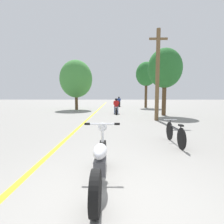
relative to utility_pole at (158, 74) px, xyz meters
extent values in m
plane|color=gray|center=(-2.67, -8.63, -2.86)|extent=(120.00, 120.00, 0.00)
cube|color=yellow|center=(-4.37, 4.03, -2.85)|extent=(0.14, 48.00, 0.01)
cylinder|color=brown|center=(0.00, 0.00, -0.09)|extent=(0.24, 0.24, 5.54)
cube|color=brown|center=(0.00, 0.00, 2.08)|extent=(1.10, 0.10, 0.12)
cylinder|color=#513A23|center=(1.21, 2.71, -1.46)|extent=(0.32, 0.32, 2.80)
ellipsoid|color=#286B2D|center=(1.21, 2.71, 0.76)|extent=(2.60, 2.34, 2.98)
cylinder|color=#513A23|center=(1.34, 11.13, -1.17)|extent=(0.32, 0.32, 3.38)
ellipsoid|color=#286B2D|center=(1.34, 11.13, 1.34)|extent=(2.58, 2.32, 2.96)
cylinder|color=#513A23|center=(-6.74, 8.03, -1.75)|extent=(0.32, 0.32, 2.21)
ellipsoid|color=#42893D|center=(-6.74, 8.03, 0.45)|extent=(3.47, 3.12, 3.99)
cylinder|color=black|center=(-2.90, -7.22, -2.56)|extent=(0.12, 0.60, 0.60)
cylinder|color=black|center=(-2.90, -8.72, -2.56)|extent=(0.12, 0.60, 0.60)
ellipsoid|color=silver|center=(-2.90, -7.97, -2.24)|extent=(0.24, 0.62, 0.22)
cube|color=#4C4C51|center=(-2.90, -7.97, -2.51)|extent=(0.20, 0.36, 0.24)
cylinder|color=silver|center=(-2.90, -7.31, -2.21)|extent=(0.06, 0.23, 0.70)
cylinder|color=silver|center=(-2.90, -7.40, -1.87)|extent=(0.60, 0.04, 0.04)
cylinder|color=black|center=(-3.20, -7.40, -1.87)|extent=(0.11, 0.05, 0.05)
cylinder|color=black|center=(-2.60, -7.40, -1.87)|extent=(0.11, 0.05, 0.05)
sphere|color=silver|center=(-2.90, -7.31, -1.95)|extent=(0.19, 0.19, 0.19)
cylinder|color=black|center=(-2.47, 4.59, -2.57)|extent=(0.12, 0.57, 0.57)
cylinder|color=black|center=(-2.47, 3.17, -2.57)|extent=(0.12, 0.57, 0.57)
cube|color=silver|center=(-2.47, 3.88, -2.39)|extent=(0.20, 0.91, 0.28)
cylinder|color=silver|center=(-2.47, 4.49, -1.93)|extent=(0.50, 0.03, 0.03)
cylinder|color=slate|center=(-2.60, 3.83, -2.55)|extent=(0.11, 0.11, 0.61)
cylinder|color=slate|center=(-2.34, 3.83, -2.55)|extent=(0.11, 0.11, 0.61)
cube|color=red|center=(-2.47, 3.86, -2.00)|extent=(0.34, 0.27, 0.52)
cylinder|color=red|center=(-2.67, 4.02, -1.95)|extent=(0.08, 0.41, 0.32)
cylinder|color=red|center=(-2.27, 4.02, -1.95)|extent=(0.08, 0.41, 0.32)
sphere|color=black|center=(-2.47, 3.90, -1.65)|extent=(0.22, 0.22, 0.22)
cylinder|color=black|center=(-1.98, 13.98, -2.54)|extent=(0.12, 0.63, 0.63)
cylinder|color=black|center=(-1.98, 12.57, -2.54)|extent=(0.12, 0.63, 0.63)
cube|color=maroon|center=(-1.98, 13.27, -2.36)|extent=(0.20, 0.90, 0.28)
cylinder|color=silver|center=(-1.98, 13.88, -1.88)|extent=(0.50, 0.03, 0.03)
cylinder|color=#38383D|center=(-2.11, 13.22, -2.54)|extent=(0.11, 0.11, 0.63)
cylinder|color=#38383D|center=(-1.85, 13.22, -2.54)|extent=(0.11, 0.11, 0.63)
cube|color=navy|center=(-1.98, 13.25, -1.96)|extent=(0.34, 0.27, 0.54)
cylinder|color=navy|center=(-2.18, 13.41, -1.91)|extent=(0.08, 0.43, 0.33)
cylinder|color=navy|center=(-1.78, 13.41, -1.91)|extent=(0.08, 0.43, 0.33)
sphere|color=black|center=(-1.98, 13.29, -1.59)|extent=(0.23, 0.23, 0.23)
cylinder|color=black|center=(-0.71, -4.83, -2.54)|extent=(0.04, 0.63, 0.63)
cylinder|color=black|center=(-0.71, -5.92, -2.54)|extent=(0.04, 0.63, 0.63)
cylinder|color=black|center=(-0.71, -5.37, -2.32)|extent=(0.04, 0.88, 0.04)
cylinder|color=black|center=(-0.71, -5.84, -2.35)|extent=(0.03, 0.03, 0.38)
cube|color=black|center=(-0.71, -5.84, -2.16)|extent=(0.10, 0.20, 0.05)
cylinder|color=black|center=(-0.71, -4.88, -2.34)|extent=(0.03, 0.03, 0.41)
cylinder|color=silver|center=(-0.71, -4.88, -2.13)|extent=(0.44, 0.03, 0.03)
camera|label=1|loc=(-2.66, -10.87, -1.29)|focal=28.00mm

